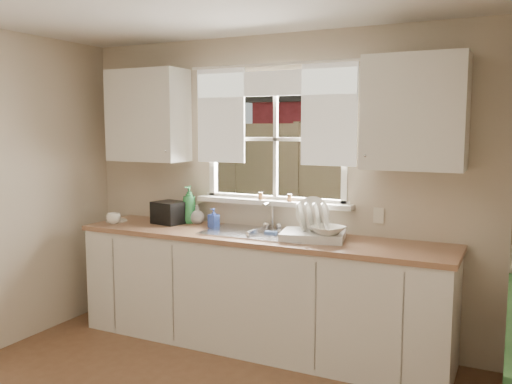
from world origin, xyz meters
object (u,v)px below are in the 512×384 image
at_px(dish_rack, 313,230).
at_px(cup, 114,219).
at_px(black_appliance, 170,212).
at_px(soap_bottle_a, 189,205).

bearing_deg(dish_rack, cup, -175.21).
bearing_deg(dish_rack, black_appliance, 176.10).
distance_m(dish_rack, black_appliance, 1.37).
height_order(soap_bottle_a, cup, soap_bottle_a).
height_order(dish_rack, soap_bottle_a, soap_bottle_a).
xyz_separation_m(cup, black_appliance, (0.42, 0.24, 0.05)).
bearing_deg(soap_bottle_a, black_appliance, -146.65).
height_order(soap_bottle_a, black_appliance, soap_bottle_a).
distance_m(dish_rack, soap_bottle_a, 1.24).
height_order(cup, black_appliance, black_appliance).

